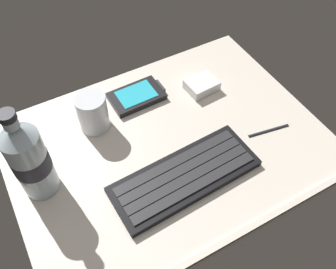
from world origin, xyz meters
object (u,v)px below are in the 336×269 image
water_bottle (29,159)px  stylus_pen (269,130)px  charger_block (202,85)px  handheld_device (136,96)px  juice_cup (93,114)px  keyboard (185,176)px

water_bottle → stylus_pen: 48.11cm
charger_block → stylus_pen: 18.70cm
charger_block → stylus_pen: charger_block is taller
handheld_device → water_bottle: 29.67cm
juice_cup → water_bottle: water_bottle is taller
juice_cup → charger_block: juice_cup is taller
juice_cup → stylus_pen: (31.76, -19.35, -3.56)cm
keyboard → handheld_device: 23.85cm
keyboard → charger_block: 24.96cm
water_bottle → stylus_pen: (46.20, -10.27, -8.66)cm
juice_cup → handheld_device: bearing=15.1°
water_bottle → stylus_pen: bearing=-12.5°
keyboard → charger_block: charger_block is taller
handheld_device → juice_cup: size_ratio=1.52×
juice_cup → water_bottle: bearing=-147.9°
water_bottle → stylus_pen: size_ratio=2.19×
keyboard → handheld_device: size_ratio=2.28×
keyboard → water_bottle: size_ratio=1.42×
handheld_device → keyboard: bearing=-93.0°
keyboard → handheld_device: bearing=87.0°
handheld_device → stylus_pen: (20.41, -22.40, -0.38)cm
handheld_device → charger_block: (14.68, -4.62, 0.47)cm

